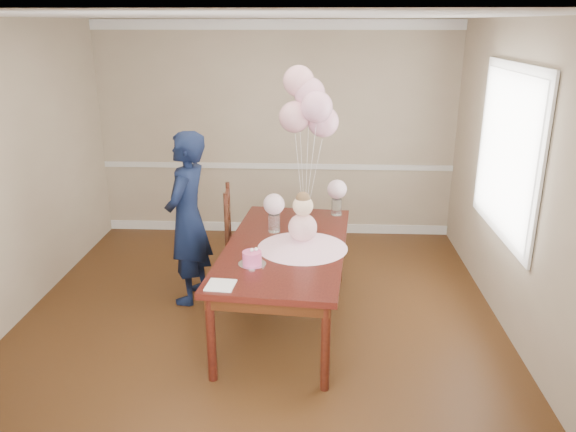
% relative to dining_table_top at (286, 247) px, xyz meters
% --- Properties ---
extents(floor, '(4.50, 5.00, 0.00)m').
position_rel_dining_table_top_xyz_m(floor, '(-0.25, -0.09, -0.76)').
color(floor, '#321C0C').
rests_on(floor, ground).
extents(ceiling, '(4.50, 5.00, 0.02)m').
position_rel_dining_table_top_xyz_m(ceiling, '(-0.25, -0.09, 1.94)').
color(ceiling, white).
rests_on(ceiling, wall_back).
extents(wall_back, '(4.50, 0.02, 2.70)m').
position_rel_dining_table_top_xyz_m(wall_back, '(-0.25, 2.41, 0.59)').
color(wall_back, gray).
rests_on(wall_back, floor).
extents(wall_front, '(4.50, 0.02, 2.70)m').
position_rel_dining_table_top_xyz_m(wall_front, '(-0.25, -2.59, 0.59)').
color(wall_front, gray).
rests_on(wall_front, floor).
extents(wall_right, '(0.02, 5.00, 2.70)m').
position_rel_dining_table_top_xyz_m(wall_right, '(2.00, -0.09, 0.59)').
color(wall_right, gray).
rests_on(wall_right, floor).
extents(chair_rail_trim, '(4.50, 0.02, 0.07)m').
position_rel_dining_table_top_xyz_m(chair_rail_trim, '(-0.25, 2.40, 0.14)').
color(chair_rail_trim, silver).
rests_on(chair_rail_trim, wall_back).
extents(crown_molding, '(4.50, 0.02, 0.12)m').
position_rel_dining_table_top_xyz_m(crown_molding, '(-0.25, 2.40, 1.87)').
color(crown_molding, white).
rests_on(crown_molding, wall_back).
extents(baseboard_trim, '(4.50, 0.02, 0.12)m').
position_rel_dining_table_top_xyz_m(baseboard_trim, '(-0.25, 2.40, -0.70)').
color(baseboard_trim, silver).
rests_on(baseboard_trim, floor).
extents(window_frame, '(0.02, 1.66, 1.56)m').
position_rel_dining_table_top_xyz_m(window_frame, '(1.97, 0.41, 0.79)').
color(window_frame, white).
rests_on(window_frame, wall_right).
extents(window_blinds, '(0.01, 1.50, 1.40)m').
position_rel_dining_table_top_xyz_m(window_blinds, '(1.96, 0.41, 0.79)').
color(window_blinds, silver).
rests_on(window_blinds, wall_right).
extents(dining_table_top, '(1.23, 2.17, 0.05)m').
position_rel_dining_table_top_xyz_m(dining_table_top, '(0.00, 0.00, 0.00)').
color(dining_table_top, black).
rests_on(dining_table_top, table_leg_fl).
extents(table_apron, '(1.11, 2.06, 0.10)m').
position_rel_dining_table_top_xyz_m(table_apron, '(0.00, 0.00, -0.08)').
color(table_apron, black).
rests_on(table_apron, table_leg_fl).
extents(table_leg_fl, '(0.08, 0.08, 0.73)m').
position_rel_dining_table_top_xyz_m(table_leg_fl, '(-0.52, -0.92, -0.39)').
color(table_leg_fl, black).
rests_on(table_leg_fl, floor).
extents(table_leg_fr, '(0.08, 0.08, 0.73)m').
position_rel_dining_table_top_xyz_m(table_leg_fr, '(0.35, -0.99, -0.39)').
color(table_leg_fr, black).
rests_on(table_leg_fr, floor).
extents(table_leg_bl, '(0.08, 0.08, 0.73)m').
position_rel_dining_table_top_xyz_m(table_leg_bl, '(-0.35, 0.99, -0.39)').
color(table_leg_bl, black).
rests_on(table_leg_bl, floor).
extents(table_leg_br, '(0.08, 0.08, 0.73)m').
position_rel_dining_table_top_xyz_m(table_leg_br, '(0.52, 0.92, -0.39)').
color(table_leg_br, black).
rests_on(table_leg_br, floor).
extents(baby_skirt, '(0.86, 0.86, 0.10)m').
position_rel_dining_table_top_xyz_m(baby_skirt, '(0.15, -0.07, 0.08)').
color(baby_skirt, '#FDBBD5').
rests_on(baby_skirt, dining_table_top).
extents(baby_torso, '(0.25, 0.25, 0.25)m').
position_rel_dining_table_top_xyz_m(baby_torso, '(0.15, -0.07, 0.21)').
color(baby_torso, '#F198C4').
rests_on(baby_torso, baby_skirt).
extents(baby_head, '(0.18, 0.18, 0.18)m').
position_rel_dining_table_top_xyz_m(baby_head, '(0.15, -0.07, 0.41)').
color(baby_head, '#FFD9AF').
rests_on(baby_head, baby_torso).
extents(baby_hair, '(0.13, 0.13, 0.13)m').
position_rel_dining_table_top_xyz_m(baby_hair, '(0.15, -0.07, 0.47)').
color(baby_hair, brown).
rests_on(baby_hair, baby_head).
extents(cake_platter, '(0.25, 0.25, 0.01)m').
position_rel_dining_table_top_xyz_m(cake_platter, '(-0.25, -0.45, 0.03)').
color(cake_platter, silver).
rests_on(cake_platter, dining_table_top).
extents(birthday_cake, '(0.17, 0.17, 0.10)m').
position_rel_dining_table_top_xyz_m(birthday_cake, '(-0.25, -0.45, 0.09)').
color(birthday_cake, '#D84482').
rests_on(birthday_cake, cake_platter).
extents(cake_flower_a, '(0.03, 0.03, 0.03)m').
position_rel_dining_table_top_xyz_m(cake_flower_a, '(-0.25, -0.45, 0.15)').
color(cake_flower_a, white).
rests_on(cake_flower_a, birthday_cake).
extents(cake_flower_b, '(0.03, 0.03, 0.03)m').
position_rel_dining_table_top_xyz_m(cake_flower_b, '(-0.22, -0.43, 0.15)').
color(cake_flower_b, white).
rests_on(cake_flower_b, birthday_cake).
extents(rose_vase_near, '(0.11, 0.11, 0.17)m').
position_rel_dining_table_top_xyz_m(rose_vase_near, '(-0.13, 0.33, 0.11)').
color(rose_vase_near, white).
rests_on(rose_vase_near, dining_table_top).
extents(roses_near, '(0.20, 0.20, 0.20)m').
position_rel_dining_table_top_xyz_m(roses_near, '(-0.13, 0.33, 0.30)').
color(roses_near, beige).
rests_on(roses_near, rose_vase_near).
extents(rose_vase_far, '(0.11, 0.11, 0.17)m').
position_rel_dining_table_top_xyz_m(rose_vase_far, '(0.47, 0.85, 0.11)').
color(rose_vase_far, white).
rests_on(rose_vase_far, dining_table_top).
extents(roses_far, '(0.20, 0.20, 0.20)m').
position_rel_dining_table_top_xyz_m(roses_far, '(0.47, 0.85, 0.30)').
color(roses_far, silver).
rests_on(roses_far, rose_vase_far).
extents(napkin, '(0.23, 0.23, 0.01)m').
position_rel_dining_table_top_xyz_m(napkin, '(-0.44, -0.85, 0.03)').
color(napkin, white).
rests_on(napkin, dining_table_top).
extents(balloon_weight, '(0.05, 0.05, 0.02)m').
position_rel_dining_table_top_xyz_m(balloon_weight, '(0.16, 0.56, 0.04)').
color(balloon_weight, '#B6B6BB').
rests_on(balloon_weight, dining_table_top).
extents(balloon_a, '(0.29, 0.29, 0.29)m').
position_rel_dining_table_top_xyz_m(balloon_a, '(0.05, 0.57, 1.07)').
color(balloon_a, '#E19FAC').
rests_on(balloon_a, balloon_ribbon_a).
extents(balloon_b, '(0.29, 0.29, 0.29)m').
position_rel_dining_table_top_xyz_m(balloon_b, '(0.25, 0.50, 1.17)').
color(balloon_b, '#EDA8C9').
rests_on(balloon_b, balloon_ribbon_b).
extents(balloon_c, '(0.29, 0.29, 0.29)m').
position_rel_dining_table_top_xyz_m(balloon_c, '(0.19, 0.66, 1.28)').
color(balloon_c, '#E19FBB').
rests_on(balloon_c, balloon_ribbon_c).
extents(balloon_d, '(0.29, 0.29, 0.29)m').
position_rel_dining_table_top_xyz_m(balloon_d, '(0.08, 0.69, 1.38)').
color(balloon_d, '#EEA8B6').
rests_on(balloon_d, balloon_ribbon_d).
extents(balloon_e, '(0.29, 0.29, 0.29)m').
position_rel_dining_table_top_xyz_m(balloon_e, '(0.32, 0.63, 1.02)').
color(balloon_e, '#EAA6C1').
rests_on(balloon_e, balloon_ribbon_e).
extents(balloon_ribbon_a, '(0.10, 0.01, 0.87)m').
position_rel_dining_table_top_xyz_m(balloon_ribbon_a, '(0.10, 0.57, 0.47)').
color(balloon_ribbon_a, white).
rests_on(balloon_ribbon_a, balloon_weight).
extents(balloon_ribbon_b, '(0.10, 0.06, 0.97)m').
position_rel_dining_table_top_xyz_m(balloon_ribbon_b, '(0.21, 0.53, 0.53)').
color(balloon_ribbon_b, white).
rests_on(balloon_ribbon_b, balloon_weight).
extents(balloon_ribbon_c, '(0.03, 0.10, 1.08)m').
position_rel_dining_table_top_xyz_m(balloon_ribbon_c, '(0.17, 0.61, 0.58)').
color(balloon_ribbon_c, white).
rests_on(balloon_ribbon_c, balloon_weight).
extents(balloon_ribbon_d, '(0.08, 0.12, 1.18)m').
position_rel_dining_table_top_xyz_m(balloon_ribbon_d, '(0.12, 0.63, 0.63)').
color(balloon_ribbon_d, white).
rests_on(balloon_ribbon_d, balloon_weight).
extents(balloon_ribbon_e, '(0.15, 0.06, 0.81)m').
position_rel_dining_table_top_xyz_m(balloon_ribbon_e, '(0.24, 0.60, 0.45)').
color(balloon_ribbon_e, white).
rests_on(balloon_ribbon_e, balloon_weight).
extents(dining_chair_seat, '(0.51, 0.51, 0.05)m').
position_rel_dining_table_top_xyz_m(dining_chair_seat, '(-0.42, 0.74, -0.27)').
color(dining_chair_seat, '#37170F').
rests_on(dining_chair_seat, chair_leg_fl).
extents(chair_leg_fl, '(0.05, 0.05, 0.46)m').
position_rel_dining_table_top_xyz_m(chair_leg_fl, '(-0.59, 0.53, -0.53)').
color(chair_leg_fl, '#3E1810').
rests_on(chair_leg_fl, floor).
extents(chair_leg_fr, '(0.05, 0.05, 0.46)m').
position_rel_dining_table_top_xyz_m(chair_leg_fr, '(-0.21, 0.57, -0.53)').
color(chair_leg_fr, '#3A2010').
rests_on(chair_leg_fr, floor).
extents(chair_leg_bl, '(0.05, 0.05, 0.46)m').
position_rel_dining_table_top_xyz_m(chair_leg_bl, '(-0.63, 0.91, -0.53)').
color(chair_leg_bl, black).
rests_on(chair_leg_bl, floor).
extents(chair_leg_br, '(0.05, 0.05, 0.46)m').
position_rel_dining_table_top_xyz_m(chair_leg_br, '(-0.25, 0.95, -0.53)').
color(chair_leg_br, '#3B1910').
rests_on(chair_leg_br, floor).
extents(chair_back_post_l, '(0.05, 0.05, 0.60)m').
position_rel_dining_table_top_xyz_m(chair_back_post_l, '(-0.61, 0.53, 0.04)').
color(chair_back_post_l, '#37190F').
rests_on(chair_back_post_l, dining_chair_seat).
extents(chair_back_post_r, '(0.05, 0.05, 0.60)m').
position_rel_dining_table_top_xyz_m(chair_back_post_r, '(-0.65, 0.91, 0.04)').
color(chair_back_post_r, '#39190F').
rests_on(chair_back_post_r, dining_chair_seat).
extents(chair_slat_low, '(0.07, 0.43, 0.05)m').
position_rel_dining_table_top_xyz_m(chair_slat_low, '(-0.63, 0.72, -0.09)').
color(chair_slat_low, '#34180E').
rests_on(chair_slat_low, dining_chair_seat).
extents(chair_slat_mid, '(0.07, 0.43, 0.05)m').
position_rel_dining_table_top_xyz_m(chair_slat_mid, '(-0.63, 0.72, 0.08)').
color(chair_slat_mid, '#3B1B10').
rests_on(chair_slat_mid, dining_chair_seat).
extents(chair_slat_top, '(0.07, 0.43, 0.05)m').
position_rel_dining_table_top_xyz_m(chair_slat_top, '(-0.63, 0.72, 0.25)').
color(chair_slat_top, '#3E1910').
rests_on(chair_slat_top, dining_chair_seat).
extents(woman, '(0.52, 0.69, 1.71)m').
position_rel_dining_table_top_xyz_m(woman, '(-0.98, 0.44, 0.10)').
color(woman, black).
rests_on(woman, floor).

